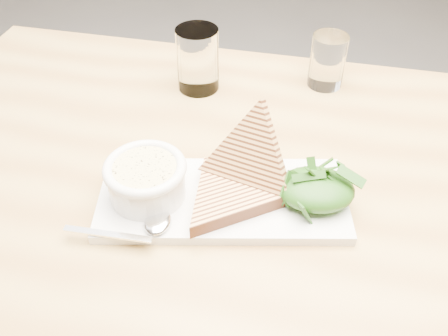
# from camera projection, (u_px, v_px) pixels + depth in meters

# --- Properties ---
(table_top) EXTENTS (1.25, 0.92, 0.04)m
(table_top) POSITION_uv_depth(u_px,v_px,m) (223.00, 184.00, 0.79)
(table_top) COLOR #B28C49
(table_top) RESTS_ON ground
(table_leg_bl) EXTENTS (0.06, 0.06, 0.73)m
(table_leg_bl) POSITION_uv_depth(u_px,v_px,m) (36.00, 189.00, 1.33)
(table_leg_bl) COLOR #B28C49
(table_leg_bl) RESTS_ON ground
(table_leg_br) EXTENTS (0.06, 0.06, 0.73)m
(table_leg_br) POSITION_uv_depth(u_px,v_px,m) (444.00, 214.00, 1.26)
(table_leg_br) COLOR #B28C49
(table_leg_br) RESTS_ON ground
(platter) EXTENTS (0.37, 0.19, 0.02)m
(platter) POSITION_uv_depth(u_px,v_px,m) (223.00, 199.00, 0.72)
(platter) COLOR white
(platter) RESTS_ON table_top
(soup_bowl) EXTENTS (0.11, 0.11, 0.04)m
(soup_bowl) POSITION_uv_depth(u_px,v_px,m) (147.00, 183.00, 0.70)
(soup_bowl) COLOR white
(soup_bowl) RESTS_ON platter
(soup) EXTENTS (0.09, 0.09, 0.01)m
(soup) POSITION_uv_depth(u_px,v_px,m) (145.00, 169.00, 0.69)
(soup) COLOR #DBCA83
(soup) RESTS_ON soup_bowl
(bowl_rim) EXTENTS (0.12, 0.12, 0.01)m
(bowl_rim) POSITION_uv_depth(u_px,v_px,m) (145.00, 168.00, 0.69)
(bowl_rim) COLOR white
(bowl_rim) RESTS_ON soup_bowl
(sandwich_flat) EXTENTS (0.22, 0.22, 0.02)m
(sandwich_flat) POSITION_uv_depth(u_px,v_px,m) (227.00, 198.00, 0.70)
(sandwich_flat) COLOR tan
(sandwich_flat) RESTS_ON platter
(sandwich_lean) EXTENTS (0.21, 0.20, 0.19)m
(sandwich_lean) POSITION_uv_depth(u_px,v_px,m) (250.00, 155.00, 0.70)
(sandwich_lean) COLOR tan
(sandwich_lean) RESTS_ON sandwich_flat
(salad_base) EXTENTS (0.11, 0.09, 0.04)m
(salad_base) POSITION_uv_depth(u_px,v_px,m) (316.00, 189.00, 0.70)
(salad_base) COLOR #12460F
(salad_base) RESTS_ON platter
(arugula_pile) EXTENTS (0.11, 0.10, 0.05)m
(arugula_pile) POSITION_uv_depth(u_px,v_px,m) (316.00, 186.00, 0.69)
(arugula_pile) COLOR #2A4D14
(arugula_pile) RESTS_ON platter
(spoon_bowl) EXTENTS (0.04, 0.05, 0.01)m
(spoon_bowl) POSITION_uv_depth(u_px,v_px,m) (158.00, 222.00, 0.67)
(spoon_bowl) COLOR silver
(spoon_bowl) RESTS_ON platter
(spoon_handle) EXTENTS (0.12, 0.02, 0.00)m
(spoon_handle) POSITION_uv_depth(u_px,v_px,m) (108.00, 234.00, 0.66)
(spoon_handle) COLOR silver
(spoon_handle) RESTS_ON platter
(glass_near) EXTENTS (0.08, 0.08, 0.12)m
(glass_near) POSITION_uv_depth(u_px,v_px,m) (198.00, 60.00, 0.92)
(glass_near) COLOR white
(glass_near) RESTS_ON table_top
(glass_far) EXTENTS (0.07, 0.07, 0.10)m
(glass_far) POSITION_uv_depth(u_px,v_px,m) (328.00, 61.00, 0.93)
(glass_far) COLOR white
(glass_far) RESTS_ON table_top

